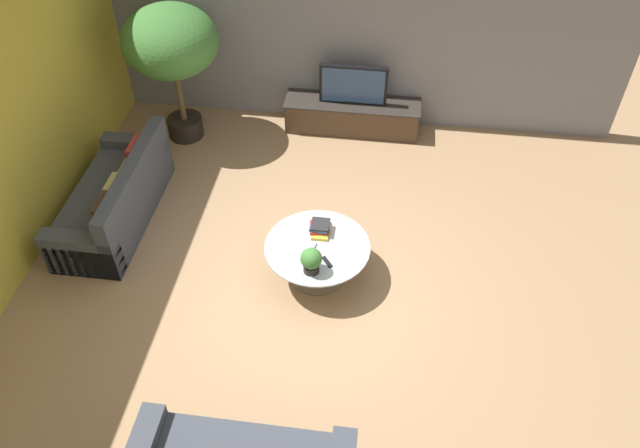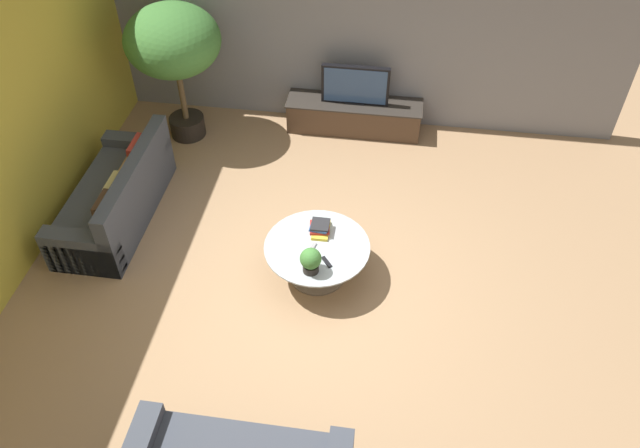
{
  "view_description": "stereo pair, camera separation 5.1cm",
  "coord_description": "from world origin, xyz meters",
  "px_view_note": "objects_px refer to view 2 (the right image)",
  "views": [
    {
      "loc": [
        0.65,
        -4.43,
        5.2
      ],
      "look_at": [
        0.0,
        0.36,
        0.55
      ],
      "focal_mm": 35.0,
      "sensor_mm": 36.0,
      "label": 1
    },
    {
      "loc": [
        0.7,
        -4.42,
        5.2
      ],
      "look_at": [
        0.0,
        0.36,
        0.55
      ],
      "focal_mm": 35.0,
      "sensor_mm": 36.0,
      "label": 2
    }
  ],
  "objects_px": {
    "media_console": "(354,115)",
    "television": "(355,85)",
    "potted_palm_tall": "(173,45)",
    "potted_plant_tabletop": "(311,260)",
    "couch_by_wall": "(117,198)",
    "coffee_table": "(317,255)"
  },
  "relations": [
    {
      "from": "television",
      "to": "potted_palm_tall",
      "type": "height_order",
      "value": "potted_palm_tall"
    },
    {
      "from": "potted_plant_tabletop",
      "to": "couch_by_wall",
      "type": "bearing_deg",
      "value": 158.98
    },
    {
      "from": "couch_by_wall",
      "to": "potted_palm_tall",
      "type": "xyz_separation_m",
      "value": [
        0.31,
        1.76,
        1.08
      ]
    },
    {
      "from": "media_console",
      "to": "potted_palm_tall",
      "type": "relative_size",
      "value": 1.0
    },
    {
      "from": "media_console",
      "to": "television",
      "type": "distance_m",
      "value": 0.48
    },
    {
      "from": "potted_plant_tabletop",
      "to": "television",
      "type": "bearing_deg",
      "value": 87.86
    },
    {
      "from": "couch_by_wall",
      "to": "potted_plant_tabletop",
      "type": "distance_m",
      "value": 2.68
    },
    {
      "from": "coffee_table",
      "to": "potted_palm_tall",
      "type": "relative_size",
      "value": 0.6
    },
    {
      "from": "couch_by_wall",
      "to": "potted_plant_tabletop",
      "type": "height_order",
      "value": "couch_by_wall"
    },
    {
      "from": "potted_plant_tabletop",
      "to": "media_console",
      "type": "bearing_deg",
      "value": 87.86
    },
    {
      "from": "media_console",
      "to": "potted_plant_tabletop",
      "type": "distance_m",
      "value": 3.2
    },
    {
      "from": "media_console",
      "to": "coffee_table",
      "type": "bearing_deg",
      "value": -92.18
    },
    {
      "from": "potted_palm_tall",
      "to": "television",
      "type": "bearing_deg",
      "value": 11.16
    },
    {
      "from": "television",
      "to": "coffee_table",
      "type": "xyz_separation_m",
      "value": [
        -0.11,
        -2.81,
        -0.4
      ]
    },
    {
      "from": "television",
      "to": "media_console",
      "type": "bearing_deg",
      "value": 90.0
    },
    {
      "from": "potted_palm_tall",
      "to": "potted_plant_tabletop",
      "type": "distance_m",
      "value": 3.56
    },
    {
      "from": "television",
      "to": "couch_by_wall",
      "type": "xyz_separation_m",
      "value": [
        -2.6,
        -2.22,
        -0.43
      ]
    },
    {
      "from": "couch_by_wall",
      "to": "coffee_table",
      "type": "bearing_deg",
      "value": 76.51
    },
    {
      "from": "coffee_table",
      "to": "couch_by_wall",
      "type": "relative_size",
      "value": 0.57
    },
    {
      "from": "couch_by_wall",
      "to": "potted_plant_tabletop",
      "type": "xyz_separation_m",
      "value": [
        2.48,
        -0.95,
        0.32
      ]
    },
    {
      "from": "potted_palm_tall",
      "to": "potted_plant_tabletop",
      "type": "height_order",
      "value": "potted_palm_tall"
    },
    {
      "from": "media_console",
      "to": "potted_plant_tabletop",
      "type": "bearing_deg",
      "value": -92.14
    }
  ]
}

